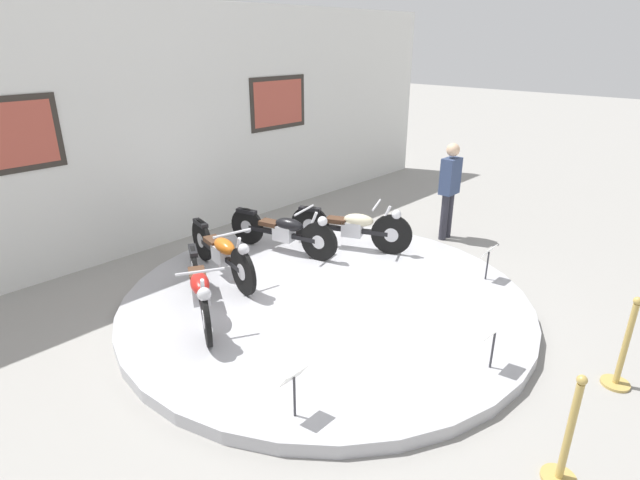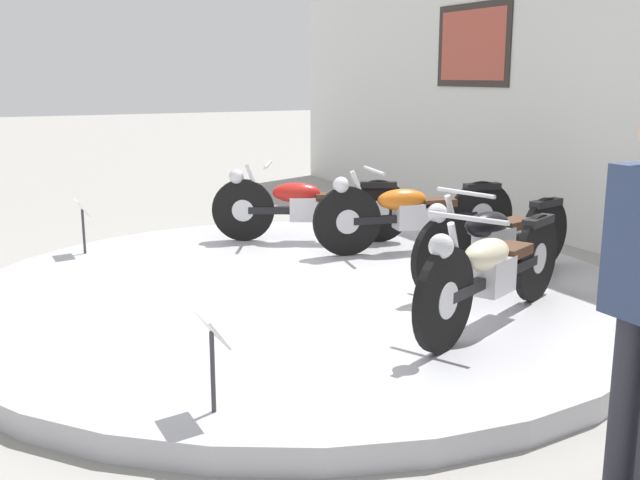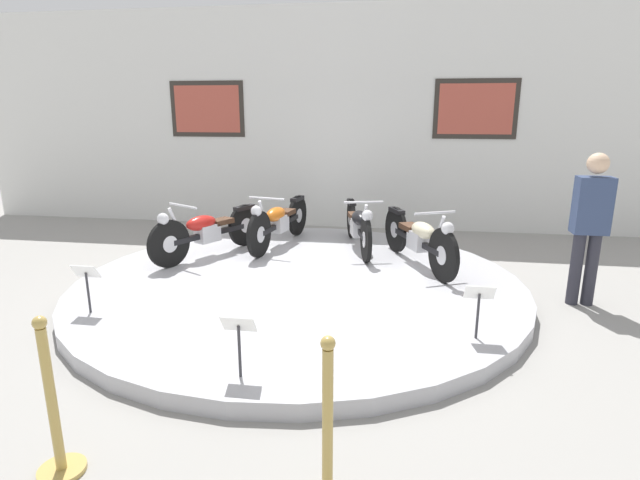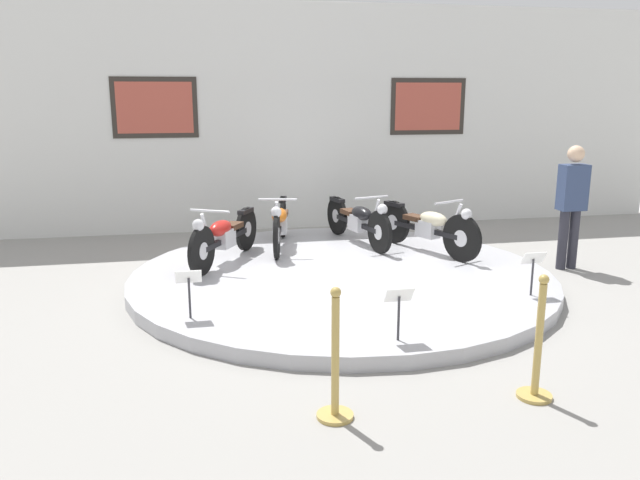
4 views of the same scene
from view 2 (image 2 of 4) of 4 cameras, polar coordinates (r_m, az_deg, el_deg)
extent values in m
plane|color=gray|center=(6.01, -1.54, -4.86)|extent=(60.00, 60.00, 0.00)
cylinder|color=#ADADB2|center=(5.99, -1.55, -4.17)|extent=(5.33, 5.33, 0.15)
cube|color=silver|center=(7.93, 23.09, 12.65)|extent=(14.00, 0.20, 3.90)
cube|color=#2D2823|center=(9.62, 11.56, 14.34)|extent=(1.40, 0.02, 1.00)
cube|color=#B24C3D|center=(9.62, 11.54, 14.35)|extent=(1.24, 0.02, 0.84)
cylinder|color=black|center=(7.54, -5.87, 2.28)|extent=(0.35, 0.58, 0.63)
cylinder|color=silver|center=(7.54, -5.87, 2.28)|extent=(0.16, 0.22, 0.22)
cylinder|color=black|center=(7.47, 4.44, 2.22)|extent=(0.35, 0.58, 0.63)
cylinder|color=silver|center=(7.47, 4.44, 2.22)|extent=(0.16, 0.22, 0.22)
cube|color=black|center=(7.47, -0.74, 2.26)|extent=(0.66, 1.12, 0.07)
cube|color=silver|center=(7.47, -1.05, 2.41)|extent=(0.33, 0.38, 0.24)
ellipsoid|color=red|center=(7.45, -1.82, 3.63)|extent=(0.42, 0.53, 0.20)
cube|color=#472D1E|center=(7.44, 0.95, 3.31)|extent=(0.33, 0.38, 0.07)
cube|color=black|center=(7.43, 4.48, 4.23)|extent=(0.26, 0.36, 0.06)
cylinder|color=silver|center=(7.49, -4.78, 3.78)|extent=(0.16, 0.24, 0.54)
cylinder|color=silver|center=(7.44, -3.99, 5.76)|extent=(0.49, 0.29, 0.03)
sphere|color=silver|center=(7.49, -6.39, 4.84)|extent=(0.15, 0.15, 0.15)
cylinder|color=black|center=(6.88, 2.07, 1.43)|extent=(0.18, 0.64, 0.64)
cylinder|color=silver|center=(6.88, 2.07, 1.43)|extent=(0.11, 0.23, 0.23)
cylinder|color=black|center=(7.38, 12.16, 1.92)|extent=(0.18, 0.64, 0.64)
cylinder|color=silver|center=(7.38, 12.16, 1.92)|extent=(0.11, 0.23, 0.23)
cube|color=black|center=(7.10, 7.29, 1.69)|extent=(0.32, 1.23, 0.07)
cube|color=silver|center=(7.08, 7.00, 1.83)|extent=(0.26, 0.35, 0.24)
ellipsoid|color=#D16619|center=(7.02, 6.27, 3.08)|extent=(0.31, 0.51, 0.20)
cube|color=#472D1E|center=(7.16, 8.96, 2.87)|extent=(0.26, 0.35, 0.07)
cube|color=black|center=(7.34, 12.26, 4.02)|extent=(0.17, 0.37, 0.06)
cylinder|color=silver|center=(6.89, 3.27, 3.12)|extent=(0.09, 0.25, 0.54)
cylinder|color=silver|center=(6.89, 4.16, 5.29)|extent=(0.54, 0.14, 0.03)
sphere|color=silver|center=(6.81, 1.61, 4.22)|extent=(0.15, 0.15, 0.15)
cylinder|color=black|center=(5.67, 9.22, -1.29)|extent=(0.20, 0.61, 0.61)
cylinder|color=silver|center=(5.67, 9.22, -1.29)|extent=(0.11, 0.22, 0.21)
cylinder|color=black|center=(6.73, 16.73, 0.53)|extent=(0.20, 0.61, 0.61)
cylinder|color=silver|center=(6.73, 16.73, 0.53)|extent=(0.11, 0.22, 0.21)
cube|color=black|center=(6.19, 13.30, -0.30)|extent=(0.36, 1.22, 0.07)
cube|color=silver|center=(6.15, 13.08, -0.18)|extent=(0.27, 0.36, 0.24)
ellipsoid|color=black|center=(6.04, 12.59, 1.17)|extent=(0.33, 0.52, 0.20)
cube|color=#472D1E|center=(6.34, 14.55, 1.22)|extent=(0.27, 0.36, 0.07)
cube|color=black|center=(6.69, 16.87, 2.71)|extent=(0.18, 0.37, 0.06)
cylinder|color=silver|center=(5.74, 10.25, 0.89)|extent=(0.10, 0.25, 0.54)
cylinder|color=silver|center=(5.78, 11.04, 3.55)|extent=(0.53, 0.16, 0.03)
sphere|color=silver|center=(5.56, 8.94, 2.03)|extent=(0.15, 0.15, 0.15)
cylinder|color=black|center=(4.55, 9.45, -4.52)|extent=(0.32, 0.61, 0.65)
cylinder|color=silver|center=(4.55, 9.45, -4.52)|extent=(0.15, 0.23, 0.23)
cylinder|color=black|center=(5.73, 16.14, -1.31)|extent=(0.32, 0.61, 0.65)
cylinder|color=silver|center=(5.73, 16.14, -1.31)|extent=(0.15, 0.23, 0.23)
cube|color=black|center=(5.13, 13.18, -2.73)|extent=(0.58, 1.16, 0.07)
cube|color=silver|center=(5.09, 12.99, -2.61)|extent=(0.32, 0.37, 0.24)
ellipsoid|color=beige|center=(4.96, 12.57, -1.07)|extent=(0.40, 0.53, 0.20)
cube|color=#472D1E|center=(5.29, 14.30, -0.77)|extent=(0.32, 0.37, 0.07)
cube|color=black|center=(5.67, 16.30, 1.39)|extent=(0.24, 0.37, 0.06)
cylinder|color=silver|center=(4.62, 10.44, -1.71)|extent=(0.14, 0.25, 0.54)
cylinder|color=silver|center=(4.66, 11.21, 1.65)|extent=(0.50, 0.25, 0.03)
sphere|color=silver|center=(4.41, 9.22, -0.47)|extent=(0.15, 0.15, 0.15)
cylinder|color=#333338|center=(7.31, -17.57, 0.62)|extent=(0.02, 0.02, 0.42)
cube|color=white|center=(7.27, -17.68, 2.36)|extent=(0.26, 0.11, 0.15)
cylinder|color=#333338|center=(3.77, -8.17, -9.93)|extent=(0.02, 0.02, 0.42)
cube|color=white|center=(3.69, -8.28, -6.70)|extent=(0.26, 0.11, 0.15)
cylinder|color=#2D2D38|center=(3.51, 22.22, -11.65)|extent=(0.13, 0.13, 0.83)
camera|label=1|loc=(9.80, -37.55, 19.09)|focal=28.00mm
camera|label=3|loc=(5.20, -66.00, 9.07)|focal=28.00mm
camera|label=4|loc=(8.62, -63.75, 9.50)|focal=35.00mm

